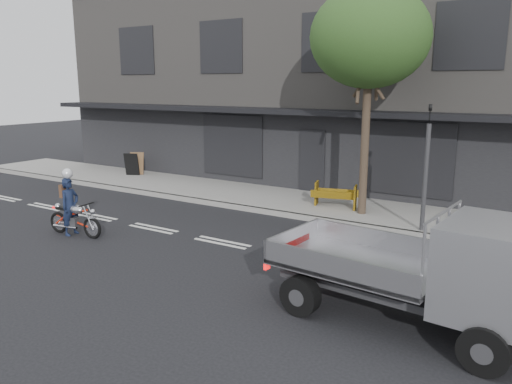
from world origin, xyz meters
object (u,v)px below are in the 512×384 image
(street_tree, at_px, (370,38))
(motorcycle, at_px, (75,218))
(sandwich_board, at_px, (132,164))
(traffic_light_pole, at_px, (425,175))
(flatbed_ute, at_px, (470,270))
(construction_barrier, at_px, (333,196))
(rider, at_px, (70,207))

(street_tree, height_order, motorcycle, street_tree)
(street_tree, relative_size, motorcycle, 3.72)
(sandwich_board, bearing_deg, motorcycle, -77.58)
(traffic_light_pole, relative_size, flatbed_ute, 0.75)
(motorcycle, distance_m, construction_barrier, 7.69)
(traffic_light_pole, bearing_deg, rider, -148.57)
(street_tree, xyz_separation_m, sandwich_board, (-10.65, 0.91, -4.65))
(street_tree, distance_m, rider, 9.52)
(street_tree, xyz_separation_m, construction_barrier, (-1.01, 0.13, -4.73))
(traffic_light_pole, bearing_deg, motorcycle, -148.09)
(flatbed_ute, bearing_deg, sandwich_board, 159.32)
(motorcycle, bearing_deg, flatbed_ute, -8.23)
(street_tree, distance_m, construction_barrier, 4.84)
(motorcycle, bearing_deg, construction_barrier, 44.69)
(traffic_light_pole, xyz_separation_m, rider, (-8.08, -4.94, -0.87))
(rider, distance_m, sandwich_board, 8.11)
(rider, bearing_deg, construction_barrier, -46.16)
(rider, relative_size, construction_barrier, 1.10)
(rider, xyz_separation_m, sandwich_board, (-4.57, 6.69, -0.15))
(sandwich_board, bearing_deg, rider, -78.45)
(construction_barrier, height_order, sandwich_board, sandwich_board)
(construction_barrier, bearing_deg, flatbed_ute, -51.74)
(motorcycle, bearing_deg, traffic_light_pole, 26.31)
(traffic_light_pole, distance_m, motorcycle, 9.41)
(street_tree, relative_size, flatbed_ute, 1.45)
(traffic_light_pole, height_order, motorcycle, traffic_light_pole)
(motorcycle, height_order, sandwich_board, sandwich_board)
(construction_barrier, bearing_deg, motorcycle, -129.71)
(traffic_light_pole, bearing_deg, sandwich_board, 172.08)
(traffic_light_pole, distance_m, rider, 9.51)
(rider, distance_m, flatbed_ute, 10.11)
(construction_barrier, distance_m, sandwich_board, 9.67)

